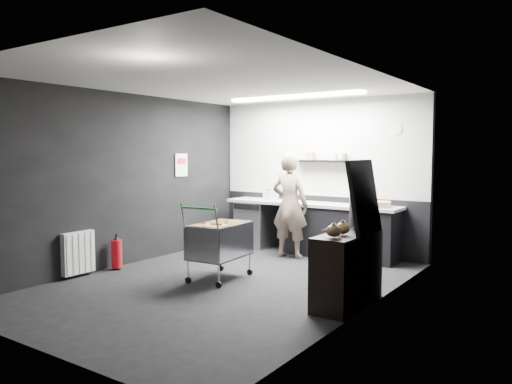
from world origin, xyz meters
The scene contains 22 objects.
floor centered at (0.00, 0.00, 0.00)m, with size 5.50×5.50×0.00m, color black.
ceiling centered at (0.00, 0.00, 2.70)m, with size 5.50×5.50×0.00m, color silver.
wall_back centered at (0.00, 2.75, 1.35)m, with size 5.50×5.50×0.00m, color black.
wall_front centered at (0.00, -2.75, 1.35)m, with size 5.50×5.50×0.00m, color black.
wall_left centered at (-2.00, 0.00, 1.35)m, with size 5.50×5.50×0.00m, color black.
wall_right centered at (2.00, 0.00, 1.35)m, with size 5.50×5.50×0.00m, color black.
kitchen_wall_panel centered at (0.00, 2.73, 1.85)m, with size 3.95×0.02×1.70m, color silver.
dado_panel centered at (0.00, 2.73, 0.50)m, with size 3.95×0.02×1.00m, color black.
floating_shelf centered at (0.20, 2.62, 1.62)m, with size 1.20×0.22×0.04m, color black.
wall_clock centered at (1.40, 2.72, 2.15)m, with size 0.20×0.20×0.03m, color silver.
poster centered at (-1.98, 1.30, 1.55)m, with size 0.02×0.30×0.40m, color white.
poster_red_band centered at (-1.98, 1.30, 1.62)m, with size 0.01×0.22×0.10m, color red.
radiator centered at (-1.94, -0.90, 0.35)m, with size 0.10×0.50×0.60m, color silver.
ceiling_strip centered at (0.00, 1.85, 2.67)m, with size 2.40×0.20×0.04m, color white.
prep_counter centered at (0.14, 2.42, 0.46)m, with size 3.20×0.61×0.90m.
person centered at (-0.14, 1.97, 0.89)m, with size 0.65×0.42×1.77m, color #B9A892.
shopping_cart centered at (-0.21, 0.16, 0.51)m, with size 0.65×1.01×1.07m.
sideboard centered at (1.78, 0.08, 0.54)m, with size 0.48×1.13×1.70m.
fire_extinguisher centered at (-1.85, -0.28, 0.26)m, with size 0.16×0.16×0.53m.
cardboard_box centered at (1.21, 2.37, 0.95)m, with size 0.47×0.36×0.09m, color #A88059.
pink_tub centered at (-0.77, 2.42, 1.01)m, with size 0.23×0.23×0.23m, color beige.
white_container centered at (-0.81, 2.37, 0.98)m, with size 0.19×0.14×0.16m, color silver.
Camera 1 is at (4.11, -5.24, 1.79)m, focal length 35.00 mm.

